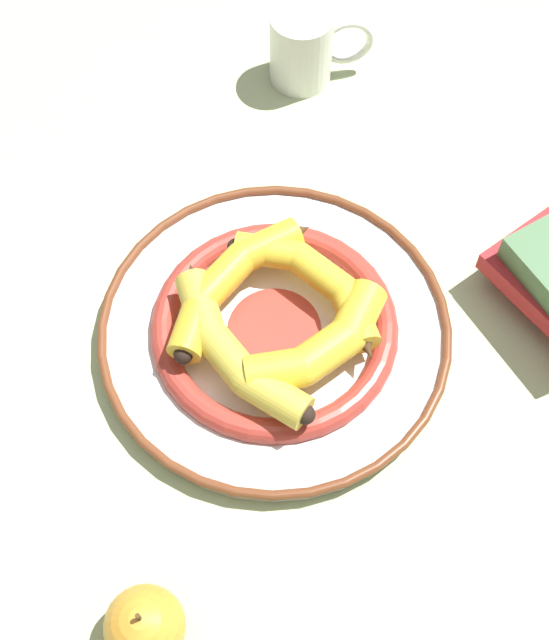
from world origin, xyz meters
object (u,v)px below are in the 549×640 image
at_px(decorative_bowl, 274,330).
at_px(banana_d, 231,349).
at_px(banana_a, 317,348).
at_px(coffee_mug, 304,46).
at_px(banana_b, 316,282).
at_px(apple, 145,627).
at_px(banana_c, 231,280).

relative_size(decorative_bowl, banana_d, 1.69).
xyz_separation_m(banana_a, coffee_mug, (-0.30, 0.28, -0.01)).
bearing_deg(coffee_mug, banana_b, -97.60).
distance_m(banana_b, apple, 0.37).
height_order(decorative_bowl, coffee_mug, coffee_mug).
distance_m(banana_d, coffee_mug, 0.42).
relative_size(banana_b, banana_c, 0.97).
distance_m(decorative_bowl, banana_a, 0.07).
bearing_deg(banana_b, banana_a, 130.78).
relative_size(decorative_bowl, apple, 4.42).
relative_size(decorative_bowl, banana_c, 1.75).
height_order(banana_d, coffee_mug, coffee_mug).
distance_m(banana_b, banana_c, 0.09).
height_order(banana_d, apple, apple).
relative_size(banana_b, apple, 2.44).
bearing_deg(coffee_mug, banana_c, -112.30).
height_order(banana_c, banana_d, same).
bearing_deg(banana_b, banana_d, 84.27).
height_order(banana_a, banana_c, banana_a).
relative_size(banana_c, banana_d, 0.97).
xyz_separation_m(decorative_bowl, banana_d, (-0.00, -0.06, 0.04)).
relative_size(banana_a, coffee_mug, 1.66).
bearing_deg(banana_b, coffee_mug, -47.16).
distance_m(banana_c, coffee_mug, 0.34).
bearing_deg(decorative_bowl, apple, -64.65).
bearing_deg(decorative_bowl, banana_a, 1.33).
distance_m(banana_b, coffee_mug, 0.33).
bearing_deg(banana_a, banana_c, 99.81).
bearing_deg(coffee_mug, decorative_bowl, -104.28).
height_order(banana_a, coffee_mug, coffee_mug).
distance_m(banana_a, coffee_mug, 0.41).
height_order(banana_b, apple, apple).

